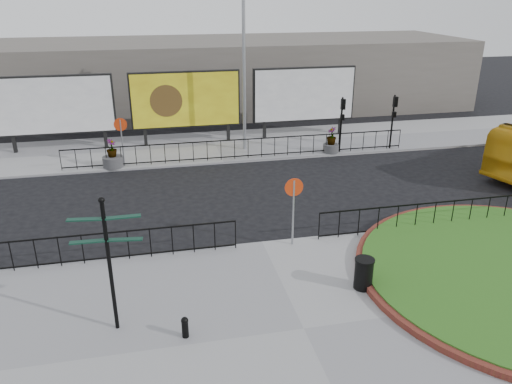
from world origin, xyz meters
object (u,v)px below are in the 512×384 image
object	(u,v)px
lamp_post	(244,63)
planter_c	(331,143)
litter_bin	(364,273)
planter_a	(113,158)
bollard	(185,326)
billboard_mid	(186,100)
fingerpost_sign	(108,252)

from	to	relation	value
lamp_post	planter_c	world-z (taller)	lamp_post
litter_bin	planter_a	world-z (taller)	planter_a
bollard	planter_c	xyz separation A→B (m)	(9.08, 14.07, 0.22)
bollard	litter_bin	size ratio (longest dim) A/B	0.61
billboard_mid	litter_bin	distance (m)	17.02
bollard	planter_c	size ratio (longest dim) A/B	0.42
billboard_mid	fingerpost_sign	distance (m)	17.21
billboard_mid	litter_bin	bearing A→B (deg)	-77.01
bollard	planter_a	world-z (taller)	planter_a
lamp_post	planter_c	distance (m)	6.33
lamp_post	litter_bin	world-z (taller)	lamp_post
lamp_post	fingerpost_sign	world-z (taller)	lamp_post
litter_bin	bollard	bearing A→B (deg)	-167.73
billboard_mid	lamp_post	size ratio (longest dim) A/B	0.67
lamp_post	planter_a	bearing A→B (deg)	-167.22
billboard_mid	litter_bin	xyz separation A→B (m)	(3.80, -16.47, -1.99)
planter_a	planter_c	world-z (taller)	planter_a
lamp_post	fingerpost_sign	bearing A→B (deg)	-112.99
planter_c	billboard_mid	bearing A→B (deg)	154.53
billboard_mid	bollard	distance (m)	17.84
fingerpost_sign	planter_a	bearing A→B (deg)	100.69
fingerpost_sign	litter_bin	size ratio (longest dim) A/B	3.84
planter_a	planter_c	bearing A→B (deg)	0.00
planter_c	planter_a	bearing A→B (deg)	180.00
billboard_mid	bollard	size ratio (longest dim) A/B	10.41
lamp_post	planter_a	distance (m)	8.38
bollard	fingerpost_sign	bearing A→B (deg)	156.38
billboard_mid	bollard	xyz separation A→B (m)	(-1.58, -17.64, -2.15)
lamp_post	planter_c	size ratio (longest dim) A/B	6.56
lamp_post	fingerpost_sign	xyz separation A→B (m)	(-6.33, -14.91, -2.44)
fingerpost_sign	bollard	distance (m)	2.71
fingerpost_sign	planter_a	world-z (taller)	fingerpost_sign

